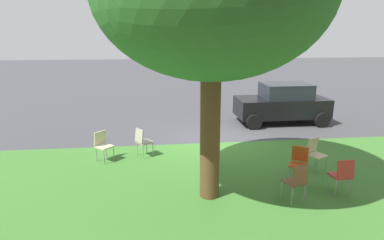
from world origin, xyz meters
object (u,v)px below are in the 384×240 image
(chair_1, at_px, (342,174))
(chair_2, at_px, (299,161))
(chair_4, at_px, (315,152))
(parked_car, at_px, (282,103))
(chair_0, at_px, (296,180))
(chair_3, at_px, (103,144))
(chair_5, at_px, (143,140))

(chair_1, height_order, chair_2, same)
(chair_1, bearing_deg, chair_2, -52.20)
(chair_2, distance_m, chair_4, 0.93)
(parked_car, bearing_deg, chair_2, 72.58)
(chair_0, height_order, chair_1, same)
(chair_0, distance_m, chair_2, 1.15)
(chair_0, relative_size, chair_4, 1.00)
(chair_1, xyz_separation_m, chair_2, (0.65, -0.84, 0.00))
(chair_3, height_order, parked_car, parked_car)
(chair_4, bearing_deg, parked_car, -101.43)
(chair_0, xyz_separation_m, chair_1, (-1.17, -0.19, 0.00))
(chair_2, height_order, chair_5, same)
(chair_1, relative_size, chair_4, 1.00)
(chair_0, height_order, chair_3, same)
(chair_3, height_order, chair_4, same)
(chair_1, height_order, chair_4, same)
(chair_4, distance_m, chair_5, 4.92)
(chair_1, bearing_deg, parked_car, -99.52)
(chair_3, relative_size, chair_5, 1.00)
(chair_0, distance_m, chair_1, 1.19)
(chair_2, distance_m, chair_5, 4.48)
(chair_5, distance_m, parked_car, 6.54)
(chair_0, bearing_deg, chair_5, -42.70)
(chair_0, distance_m, parked_car, 6.82)
(parked_car, bearing_deg, chair_3, 27.14)
(chair_4, height_order, parked_car, parked_car)
(chair_0, relative_size, chair_2, 1.00)
(chair_2, xyz_separation_m, chair_5, (3.95, -2.13, 0.00))
(chair_1, height_order, chair_5, same)
(chair_1, distance_m, chair_2, 1.06)
(chair_0, height_order, parked_car, parked_car)
(chair_2, xyz_separation_m, chair_4, (-0.72, -0.59, 0.00))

